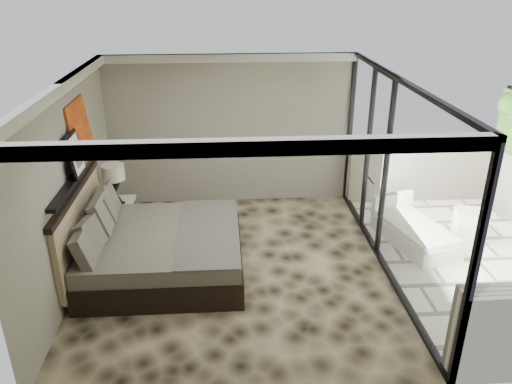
{
  "coord_description": "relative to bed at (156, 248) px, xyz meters",
  "views": [
    {
      "loc": [
        -0.13,
        -6.42,
        4.06
      ],
      "look_at": [
        0.34,
        0.4,
        1.07
      ],
      "focal_mm": 35.0,
      "sensor_mm": 36.0,
      "label": 1
    }
  ],
  "objects": [
    {
      "name": "picture_ledge",
      "position": [
        -1.02,
        0.07,
        1.12
      ],
      "size": [
        0.12,
        2.2,
        0.05
      ],
      "primitive_type": "cube",
      "color": "black",
      "rests_on": "left_wall"
    },
    {
      "name": "lounger",
      "position": [
        4.1,
        0.6,
        -0.19
      ],
      "size": [
        1.12,
        1.66,
        0.59
      ],
      "rotation": [
        0.0,
        0.0,
        0.26
      ],
      "color": "silver",
      "rests_on": "terrace_slab"
    },
    {
      "name": "glass_wall",
      "position": [
        3.41,
        -0.03,
        1.02
      ],
      "size": [
        0.08,
        5.0,
        2.8
      ],
      "primitive_type": "cube",
      "color": "white",
      "rests_on": "floor"
    },
    {
      "name": "nightstand",
      "position": [
        -0.82,
        1.38,
        -0.09
      ],
      "size": [
        0.71,
        0.71,
        0.57
      ],
      "primitive_type": "cube",
      "rotation": [
        0.0,
        0.0,
        0.29
      ],
      "color": "black",
      "rests_on": "floor"
    },
    {
      "name": "terrace_slab",
      "position": [
        4.91,
        -0.03,
        -0.44
      ],
      "size": [
        3.0,
        5.0,
        0.12
      ],
      "primitive_type": "cube",
      "color": "beige",
      "rests_on": "ground"
    },
    {
      "name": "bed",
      "position": [
        0.0,
        0.0,
        0.0
      ],
      "size": [
        2.33,
        2.25,
        1.29
      ],
      "color": "black",
      "rests_on": "floor"
    },
    {
      "name": "ceiling",
      "position": [
        1.16,
        -0.03,
        2.41
      ],
      "size": [
        4.5,
        5.0,
        0.02
      ],
      "primitive_type": "cube",
      "color": "silver",
      "rests_on": "back_wall"
    },
    {
      "name": "back_wall",
      "position": [
        1.16,
        2.46,
        1.02
      ],
      "size": [
        4.5,
        0.02,
        2.8
      ],
      "primitive_type": "cube",
      "color": "gray",
      "rests_on": "floor"
    },
    {
      "name": "framed_print",
      "position": [
        -0.98,
        0.09,
        1.45
      ],
      "size": [
        0.11,
        0.5,
        0.6
      ],
      "primitive_type": "cube",
      "rotation": [
        0.0,
        -0.14,
        0.0
      ],
      "color": "black",
      "rests_on": "picture_ledge"
    },
    {
      "name": "abstract_canvas",
      "position": [
        -1.04,
        0.66,
        1.6
      ],
      "size": [
        0.13,
        0.9,
        0.9
      ],
      "primitive_type": "cube",
      "rotation": [
        0.0,
        -0.1,
        0.0
      ],
      "color": "red",
      "rests_on": "picture_ledge"
    },
    {
      "name": "table_lamp",
      "position": [
        -0.8,
        1.33,
        0.58
      ],
      "size": [
        0.37,
        0.37,
        0.68
      ],
      "color": "black",
      "rests_on": "nightstand"
    },
    {
      "name": "floor",
      "position": [
        1.16,
        -0.03,
        -0.38
      ],
      "size": [
        5.0,
        5.0,
        0.0
      ],
      "primitive_type": "plane",
      "color": "black",
      "rests_on": "ground"
    },
    {
      "name": "left_wall",
      "position": [
        -1.08,
        -0.03,
        1.02
      ],
      "size": [
        0.02,
        5.0,
        2.8
      ],
      "primitive_type": "cube",
      "color": "gray",
      "rests_on": "floor"
    },
    {
      "name": "ottoman",
      "position": [
        5.09,
        0.69,
        -0.14
      ],
      "size": [
        0.58,
        0.58,
        0.47
      ],
      "primitive_type": "cube",
      "rotation": [
        0.0,
        0.0,
        -0.27
      ],
      "color": "white",
      "rests_on": "terrace_slab"
    }
  ]
}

